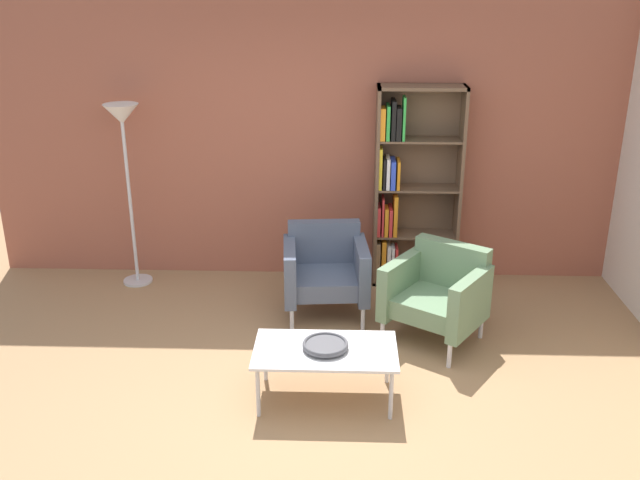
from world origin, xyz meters
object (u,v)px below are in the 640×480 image
object	(u,v)px
coffee_table_low	(325,353)
decorative_bowl	(325,345)
armchair_spare_guest	(438,293)
armchair_corner_red	(325,269)
bookshelf_tall	(407,190)
floor_lamp_torchiere	(124,136)

from	to	relation	value
coffee_table_low	decorative_bowl	distance (m)	0.07
decorative_bowl	armchair_spare_guest	size ratio (longest dim) A/B	0.34
coffee_table_low	armchair_corner_red	world-z (taller)	armchair_corner_red
armchair_spare_guest	bookshelf_tall	bearing A→B (deg)	132.80
coffee_table_low	floor_lamp_torchiere	distance (m)	2.92
bookshelf_tall	decorative_bowl	size ratio (longest dim) A/B	5.94
floor_lamp_torchiere	bookshelf_tall	bearing A→B (deg)	3.01
coffee_table_low	decorative_bowl	bearing A→B (deg)	90.00
bookshelf_tall	armchair_corner_red	size ratio (longest dim) A/B	2.44
coffee_table_low	bookshelf_tall	bearing A→B (deg)	71.19
coffee_table_low	floor_lamp_torchiere	bearing A→B (deg)	134.14
armchair_corner_red	bookshelf_tall	bearing A→B (deg)	39.00
decorative_bowl	bookshelf_tall	bearing A→B (deg)	71.19
bookshelf_tall	armchair_spare_guest	distance (m)	1.29
coffee_table_low	decorative_bowl	size ratio (longest dim) A/B	3.12
coffee_table_low	armchair_corner_red	size ratio (longest dim) A/B	1.28
decorative_bowl	armchair_corner_red	size ratio (longest dim) A/B	0.41
decorative_bowl	armchair_corner_red	distance (m)	1.37
armchair_corner_red	floor_lamp_torchiere	size ratio (longest dim) A/B	0.45
decorative_bowl	floor_lamp_torchiere	distance (m)	2.90
bookshelf_tall	decorative_bowl	bearing A→B (deg)	-108.81
floor_lamp_torchiere	coffee_table_low	bearing A→B (deg)	-45.86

